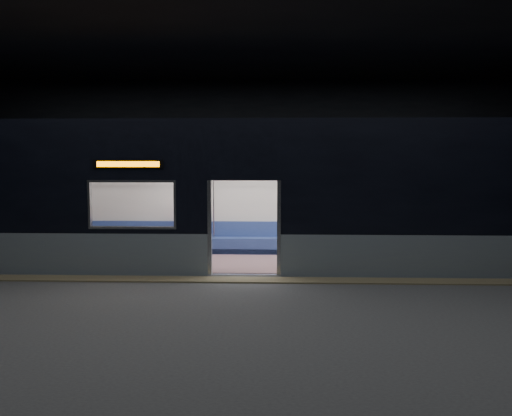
{
  "coord_description": "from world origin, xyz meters",
  "views": [
    {
      "loc": [
        0.68,
        -10.39,
        2.49
      ],
      "look_at": [
        0.21,
        2.3,
        1.35
      ],
      "focal_mm": 38.0,
      "sensor_mm": 36.0,
      "label": 1
    }
  ],
  "objects": [
    {
      "name": "handbag",
      "position": [
        -1.71,
        3.33,
        0.67
      ],
      "size": [
        0.33,
        0.31,
        0.13
      ],
      "primitive_type": "cube",
      "rotation": [
        0.0,
        0.0,
        -0.41
      ],
      "color": "black",
      "rests_on": "passenger"
    },
    {
      "name": "passenger",
      "position": [
        -1.71,
        3.55,
        0.78
      ],
      "size": [
        0.41,
        0.67,
        1.33
      ],
      "rotation": [
        0.0,
        0.0,
        0.14
      ],
      "color": "black",
      "rests_on": "metro_car"
    },
    {
      "name": "metro_car",
      "position": [
        -0.0,
        2.54,
        1.85
      ],
      "size": [
        18.0,
        3.04,
        3.35
      ],
      "color": "gray",
      "rests_on": "station_floor"
    },
    {
      "name": "tactile_strip",
      "position": [
        0.0,
        0.55,
        0.01
      ],
      "size": [
        22.8,
        0.5,
        0.03
      ],
      "primitive_type": "cube",
      "color": "#8C7F59",
      "rests_on": "station_floor"
    },
    {
      "name": "station_envelope",
      "position": [
        0.0,
        0.0,
        3.66
      ],
      "size": [
        24.0,
        14.0,
        5.0
      ],
      "color": "black",
      "rests_on": "station_floor"
    },
    {
      "name": "station_floor",
      "position": [
        0.0,
        0.0,
        -0.01
      ],
      "size": [
        24.0,
        14.0,
        0.01
      ],
      "primitive_type": "cube",
      "color": "#47494C",
      "rests_on": "ground"
    },
    {
      "name": "transit_map",
      "position": [
        5.0,
        3.85,
        1.49
      ],
      "size": [
        1.04,
        0.03,
        0.68
      ],
      "primitive_type": "cube",
      "color": "white",
      "rests_on": "metro_car"
    }
  ]
}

